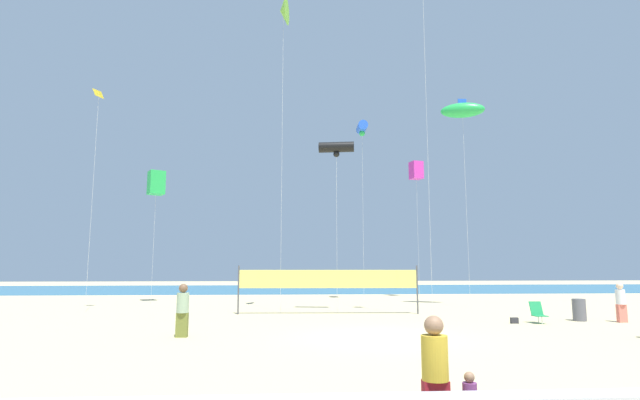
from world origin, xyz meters
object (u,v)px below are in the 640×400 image
(kite_green_inflatable, at_px, (462,110))
(kite_black_tube, at_px, (336,148))
(beachgoer_white_shirt, at_px, (621,301))
(beach_handbag, at_px, (514,320))
(beachgoer_sage_shirt, at_px, (183,308))
(kite_magenta_box, at_px, (416,170))
(kite_green_box, at_px, (156,183))
(volleyball_net, at_px, (328,281))
(kite_lime_delta, at_px, (283,11))
(trash_barrel, at_px, (579,310))
(kite_yellow_diamond, at_px, (99,97))
(folding_beach_chair, at_px, (538,312))
(mother_figure, at_px, (435,371))
(kite_blue_tube, at_px, (362,128))

(kite_green_inflatable, bearing_deg, kite_black_tube, -162.83)
(beachgoer_white_shirt, relative_size, beach_handbag, 5.41)
(beachgoer_sage_shirt, bearing_deg, kite_magenta_box, 161.93)
(kite_green_box, distance_m, kite_black_tube, 13.31)
(beach_handbag, bearing_deg, kite_green_inflatable, 82.43)
(volleyball_net, distance_m, kite_lime_delta, 15.00)
(trash_barrel, height_order, volleyball_net, volleyball_net)
(kite_black_tube, bearing_deg, kite_green_inflatable, 17.17)
(kite_black_tube, height_order, kite_yellow_diamond, kite_yellow_diamond)
(kite_magenta_box, distance_m, kite_yellow_diamond, 22.50)
(folding_beach_chair, height_order, kite_magenta_box, kite_magenta_box)
(beachgoer_white_shirt, relative_size, kite_green_inflatable, 0.13)
(kite_green_inflatable, height_order, kite_yellow_diamond, kite_green_inflatable)
(kite_green_inflatable, bearing_deg, folding_beach_chair, -89.83)
(trash_barrel, distance_m, kite_black_tube, 13.82)
(kite_magenta_box, bearing_deg, beachgoer_white_shirt, -74.31)
(mother_figure, distance_m, kite_lime_delta, 24.11)
(volleyball_net, relative_size, kite_lime_delta, 0.52)
(mother_figure, relative_size, kite_blue_tube, 0.13)
(beachgoer_sage_shirt, distance_m, kite_lime_delta, 17.86)
(beachgoer_sage_shirt, bearing_deg, kite_lime_delta, 176.08)
(beachgoer_white_shirt, bearing_deg, trash_barrel, -113.81)
(kite_magenta_box, height_order, kite_green_inflatable, kite_green_inflatable)
(beachgoer_sage_shirt, relative_size, kite_magenta_box, 0.17)
(beach_handbag, bearing_deg, volleyball_net, 149.45)
(folding_beach_chair, distance_m, volleyball_net, 9.62)
(beach_handbag, relative_size, kite_green_inflatable, 0.02)
(kite_lime_delta, bearing_deg, beachgoer_sage_shirt, -110.82)
(volleyball_net, distance_m, beach_handbag, 8.77)
(beach_handbag, height_order, kite_lime_delta, kite_lime_delta)
(beachgoer_white_shirt, height_order, volleyball_net, volleyball_net)
(beachgoer_sage_shirt, xyz_separation_m, kite_black_tube, (6.08, 8.27, 7.73))
(beachgoer_white_shirt, xyz_separation_m, beachgoer_sage_shirt, (-17.75, -3.17, 0.06))
(beachgoer_white_shirt, height_order, kite_lime_delta, kite_lime_delta)
(trash_barrel, relative_size, kite_magenta_box, 0.09)
(kite_blue_tube, bearing_deg, kite_lime_delta, -125.33)
(kite_green_box, bearing_deg, kite_lime_delta, -39.38)
(mother_figure, distance_m, kite_yellow_diamond, 25.20)
(beachgoer_white_shirt, xyz_separation_m, kite_green_box, (-22.98, 12.05, 6.94))
(beach_handbag, relative_size, kite_blue_tube, 0.02)
(beachgoer_sage_shirt, relative_size, kite_lime_delta, 0.10)
(folding_beach_chair, xyz_separation_m, kite_lime_delta, (-10.87, 5.23, 15.96))
(trash_barrel, distance_m, kite_lime_delta, 21.13)
(kite_blue_tube, distance_m, kite_green_inflatable, 7.60)
(folding_beach_chair, height_order, kite_yellow_diamond, kite_yellow_diamond)
(beach_handbag, relative_size, kite_black_tube, 0.03)
(beachgoer_sage_shirt, relative_size, kite_green_inflatable, 0.14)
(volleyball_net, bearing_deg, kite_green_box, 144.37)
(trash_barrel, relative_size, kite_lime_delta, 0.06)
(trash_barrel, distance_m, beach_handbag, 3.37)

